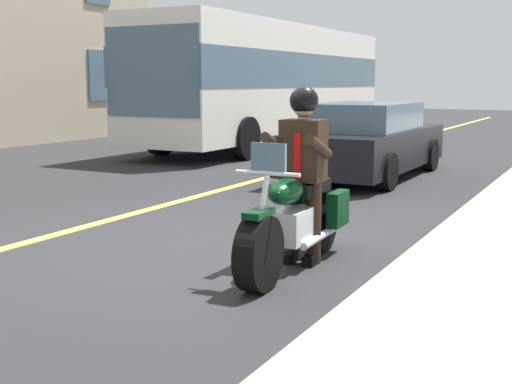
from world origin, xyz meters
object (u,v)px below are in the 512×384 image
rider_main (303,159)px  car_silver (366,141)px  motorcycle_main (295,221)px  bus_near (270,79)px

rider_main → car_silver: 6.32m
car_silver → rider_main: bearing=13.3°
motorcycle_main → car_silver: 6.50m
rider_main → bus_near: bus_near is taller
motorcycle_main → rider_main: 0.61m
rider_main → car_silver: bearing=-166.7°
motorcycle_main → rider_main: bearing=-175.7°
motorcycle_main → car_silver: bearing=-166.9°
bus_near → rider_main: bearing=28.5°
motorcycle_main → bus_near: bearing=-151.9°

